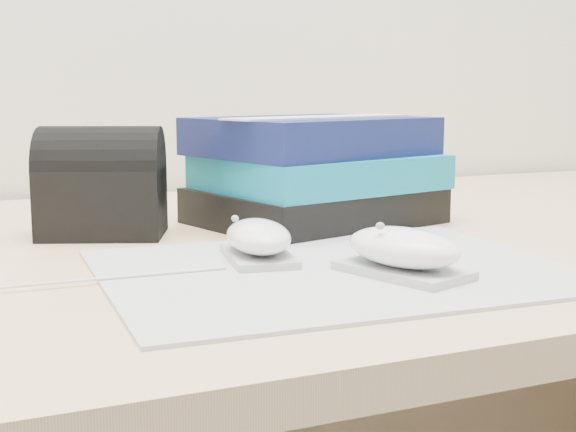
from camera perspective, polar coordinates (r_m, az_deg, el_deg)
name	(u,v)px	position (r m, az deg, el deg)	size (l,w,h in m)	color
desk	(314,410)	(1.01, 1.83, -13.62)	(1.60, 0.80, 0.73)	tan
mousepad	(335,270)	(0.69, 3.35, -3.84)	(0.39, 0.30, 0.00)	gray
mouse_rear	(258,240)	(0.72, -2.12, -1.71)	(0.07, 0.11, 0.04)	#AAAAAD
mouse_front	(403,251)	(0.66, 8.17, -2.51)	(0.09, 0.12, 0.05)	#AAAAAC
usb_cable	(109,278)	(0.66, -12.63, -4.33)	(0.00, 0.00, 0.20)	silver
book_stack	(315,171)	(0.93, 1.91, 3.21)	(0.29, 0.26, 0.12)	black
pouch	(102,183)	(0.87, -13.09, 2.27)	(0.15, 0.13, 0.12)	black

